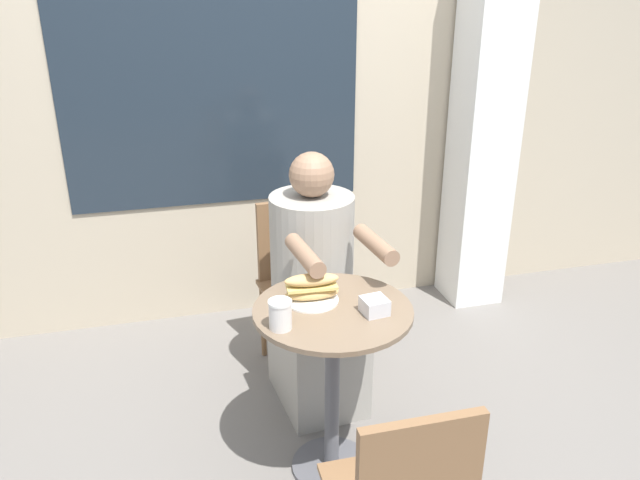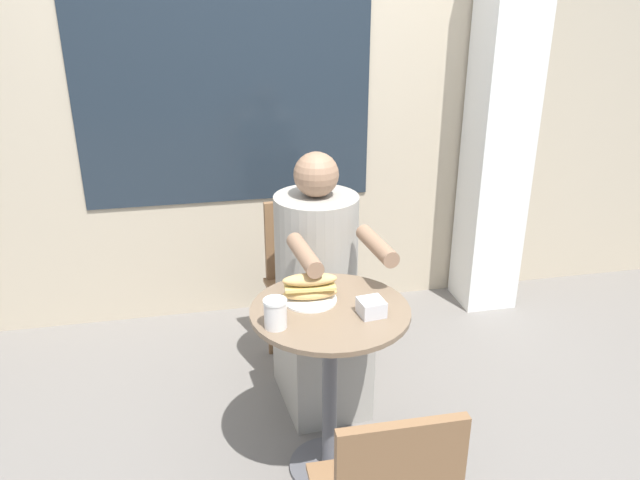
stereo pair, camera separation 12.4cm
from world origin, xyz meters
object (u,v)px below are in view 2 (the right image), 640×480
Objects in this scene: cafe_table at (330,357)px; seated_diner at (319,300)px; diner_chair at (303,269)px; drink_cup at (275,313)px; sandwich_on_plate at (310,289)px.

cafe_table is 0.62× the size of seated_diner.
seated_diner is at bearing 86.44° from diner_chair.
drink_cup is at bearing 68.74° from diner_chair.
sandwich_on_plate is at bearing 128.83° from cafe_table.
cafe_table is at bearing 77.68° from seated_diner.
seated_diner reaches higher than cafe_table.
sandwich_on_plate reaches higher than drink_cup.
diner_chair is 4.08× the size of sandwich_on_plate.
drink_cup is (-0.16, -0.17, 0.00)m from sandwich_on_plate.
drink_cup is (-0.26, -0.94, 0.29)m from diner_chair.
sandwich_on_plate is at bearing 68.52° from seated_diner.
diner_chair is at bearing 82.06° from sandwich_on_plate.
drink_cup is at bearing -132.67° from sandwich_on_plate.
sandwich_on_plate is at bearing 76.40° from diner_chair.
seated_diner is (0.06, 0.50, -0.02)m from cafe_table.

